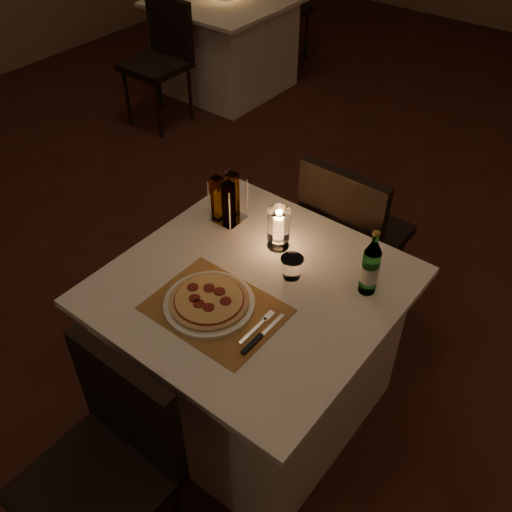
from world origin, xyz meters
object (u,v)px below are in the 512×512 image
Objects in this scene: chair_far at (349,229)px; water_bottle at (370,268)px; neighbor_table_left at (225,45)px; tumbler at (292,268)px; chair_near at (111,453)px; pizza at (209,300)px; plate at (209,303)px; hurricane_candle at (279,226)px; main_table at (253,348)px.

water_bottle is at bearing -54.90° from chair_far.
neighbor_table_left is (-2.54, 2.18, -0.47)m from water_bottle.
chair_near is at bearing -96.01° from tumbler.
pizza is (-0.05, -0.89, 0.22)m from chair_far.
tumbler is (0.09, -0.59, 0.23)m from chair_far.
chair_near is 2.81× the size of plate.
hurricane_candle is at bearing 93.29° from chair_near.
tumbler is at bearing 65.27° from pizza.
plate is 0.02m from pizza.
main_table is 11.66× the size of tumbler.
chair_near is 1.00× the size of chair_far.
chair_far is at bearing -37.65° from neighbor_table_left.
water_bottle is (0.34, 0.23, 0.47)m from main_table.
main_table is at bearing -76.70° from hurricane_candle.
water_bottle is 1.55× the size of hurricane_candle.
plate is at bearing -89.42° from hurricane_candle.
hurricane_candle is (-0.05, 0.23, 0.47)m from main_table.
chair_far is 0.92m from pizza.
chair_far is (-0.00, 1.43, 0.00)m from chair_near.
hurricane_candle is at bearing 142.42° from tumbler.
plate is 0.33m from tumbler.
hurricane_candle is (-0.00, 0.41, 0.07)m from pizza.
main_table is 3.12× the size of plate.
tumbler is (0.14, 0.30, 0.03)m from plate.
hurricane_candle is at bearing -45.49° from neighbor_table_left.
hurricane_candle reaches higher than tumbler.
chair_far is at bearing 125.10° from water_bottle.
neighbor_table_left is at bearing 139.32° from water_bottle.
chair_far is (0.00, 0.71, 0.18)m from main_table.
chair_near is 1.04m from water_bottle.
water_bottle is at bearing 69.95° from chair_near.
pizza is at bearing -114.73° from tumbler.
plate is 3.73× the size of tumbler.
chair_near is 5.23× the size of hurricane_candle.
chair_far is 0.90× the size of neighbor_table_left.
plate is (-0.05, -0.89, 0.20)m from chair_far.
hurricane_candle reaches higher than plate.
plate is at bearing -2.98° from pizza.
main_table is 0.44m from pizza.
tumbler is 3.26m from neighbor_table_left.
hurricane_candle is 0.17× the size of neighbor_table_left.
hurricane_candle is 3.09m from neighbor_table_left.
main_table is 3.26m from neighbor_table_left.
main_table is 1.11× the size of chair_near.
chair_far is 0.92m from plate.
plate is at bearing -105.52° from main_table.
main_table is at bearing -47.64° from neighbor_table_left.
water_bottle reaches higher than neighbor_table_left.
chair_near is 1.43m from chair_far.
chair_near reaches higher than neighbor_table_left.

